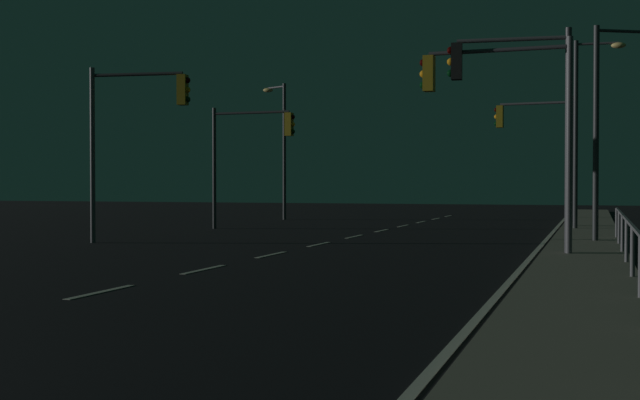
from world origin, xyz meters
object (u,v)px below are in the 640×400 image
Objects in this scene: traffic_light_mid_right at (249,143)px; street_lamp_mid_block at (584,116)px; street_lamp_far_end at (281,139)px; traffic_light_near_left at (503,103)px; traffic_light_far_right at (517,98)px; street_lamp_corner at (610,109)px; traffic_light_mid_left at (539,136)px; traffic_light_far_center at (133,120)px.

traffic_light_mid_right is 0.69× the size of street_lamp_mid_block.
traffic_light_mid_right is 9.57m from street_lamp_far_end.
street_lamp_far_end is 0.97× the size of street_lamp_mid_block.
street_lamp_mid_block is (13.26, 2.60, 0.99)m from traffic_light_mid_right.
traffic_light_far_right is at bearing 4.94° from traffic_light_near_left.
street_lamp_corner is 0.90× the size of street_lamp_mid_block.
street_lamp_corner is at bearing -83.00° from street_lamp_mid_block.
traffic_light_mid_right is 13.55m from street_lamp_mid_block.
traffic_light_near_left reaches higher than traffic_light_mid_left.
traffic_light_far_right is at bearing -88.47° from traffic_light_mid_left.
traffic_light_far_center is at bearing 174.24° from traffic_light_near_left.
street_lamp_corner reaches higher than traffic_light_mid_left.
traffic_light_far_right reaches higher than traffic_light_mid_right.
traffic_light_mid_right is at bearing -76.87° from street_lamp_far_end.
traffic_light_far_right is 1.12× the size of traffic_light_mid_right.
traffic_light_mid_right is at bearing 139.20° from traffic_light_near_left.
traffic_light_far_right reaches higher than traffic_light_mid_left.
traffic_light_far_center is at bearing -83.93° from street_lamp_far_end.
traffic_light_mid_left is 2.91m from street_lamp_mid_block.
traffic_light_near_left is 11.74m from traffic_light_far_center.
traffic_light_far_right reaches higher than traffic_light_near_left.
street_lamp_far_end is (-13.60, 19.16, 0.32)m from traffic_light_near_left.
traffic_light_near_left is (11.43, -9.87, 0.40)m from traffic_light_mid_right.
street_lamp_corner is at bearing -40.23° from street_lamp_far_end.
street_lamp_far_end is at bearing 156.52° from street_lamp_mid_block.
traffic_light_far_right is 1.02× the size of traffic_light_far_center.
traffic_light_far_center is 0.76× the size of street_lamp_mid_block.
traffic_light_near_left is at bearing -89.90° from traffic_light_mid_left.
traffic_light_mid_left is at bearing 90.10° from traffic_light_near_left.
traffic_light_far_right is 0.77× the size of street_lamp_mid_block.
traffic_light_mid_left is (11.40, 4.74, 0.35)m from traffic_light_mid_right.
traffic_light_mid_right is 12.35m from traffic_light_mid_left.
traffic_light_far_right is 12.52m from street_lamp_mid_block.
traffic_light_near_left is at bearing -175.06° from traffic_light_far_right.
traffic_light_far_right is 1.05× the size of traffic_light_mid_left.
traffic_light_far_center is 14.99m from street_lamp_corner.
street_lamp_mid_block is at bearing 81.64° from traffic_light_near_left.
street_lamp_mid_block is (1.47, 12.43, 0.47)m from traffic_light_far_right.
traffic_light_far_right is at bearing -113.63° from street_lamp_corner.
street_lamp_far_end is at bearing 126.12° from traffic_light_far_right.
street_lamp_mid_block reaches higher than traffic_light_mid_right.
traffic_light_mid_left reaches higher than traffic_light_mid_right.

